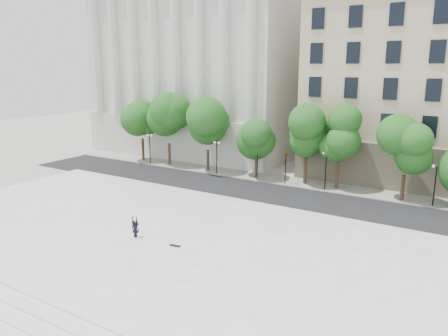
{
  "coord_description": "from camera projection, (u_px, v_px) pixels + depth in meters",
  "views": [
    {
      "loc": [
        21.25,
        -21.18,
        13.06
      ],
      "look_at": [
        1.98,
        10.0,
        4.4
      ],
      "focal_mm": 35.0,
      "sensor_mm": 36.0,
      "label": 1
    }
  ],
  "objects": [
    {
      "name": "skateboard",
      "position": [
        175.0,
        246.0,
        31.15
      ],
      "size": [
        0.83,
        0.33,
        0.08
      ],
      "primitive_type": "cube",
      "rotation": [
        0.0,
        0.0,
        0.16
      ],
      "color": "black",
      "rests_on": "plaza"
    },
    {
      "name": "ground",
      "position": [
        128.0,
        251.0,
        31.41
      ],
      "size": [
        160.0,
        160.0,
        0.0
      ],
      "primitive_type": "plane",
      "color": "#ABA8A2",
      "rests_on": "ground"
    },
    {
      "name": "traffic_light_west",
      "position": [
        258.0,
        150.0,
        49.6
      ],
      "size": [
        0.8,
        1.69,
        4.17
      ],
      "color": "black",
      "rests_on": "ground"
    },
    {
      "name": "traffic_light_east",
      "position": [
        286.0,
        152.0,
        47.8
      ],
      "size": [
        0.59,
        1.89,
        4.25
      ],
      "color": "black",
      "rests_on": "ground"
    },
    {
      "name": "building_west",
      "position": [
        217.0,
        66.0,
        69.08
      ],
      "size": [
        31.5,
        27.65,
        25.6
      ],
      "color": "silver",
      "rests_on": "ground"
    },
    {
      "name": "far_sidewalk",
      "position": [
        272.0,
        179.0,
        51.26
      ],
      "size": [
        60.0,
        4.0,
        0.12
      ],
      "primitive_type": "cube",
      "color": "#A19E95",
      "rests_on": "ground"
    },
    {
      "name": "lamp_posts",
      "position": [
        267.0,
        157.0,
        49.47
      ],
      "size": [
        35.79,
        0.28,
        4.22
      ],
      "color": "black",
      "rests_on": "ground"
    },
    {
      "name": "street",
      "position": [
        248.0,
        191.0,
        46.31
      ],
      "size": [
        60.0,
        8.0,
        0.02
      ],
      "primitive_type": "cube",
      "color": "black",
      "rests_on": "ground"
    },
    {
      "name": "person_lying",
      "position": [
        136.0,
        234.0,
        32.76
      ],
      "size": [
        1.25,
        1.72,
        0.44
      ],
      "primitive_type": "imported",
      "rotation": [
        -1.54,
        0.0,
        0.46
      ],
      "color": "black",
      "rests_on": "plaza"
    },
    {
      "name": "street_trees",
      "position": [
        276.0,
        136.0,
        49.44
      ],
      "size": [
        44.21,
        4.98,
        7.82
      ],
      "color": "#382619",
      "rests_on": "ground"
    },
    {
      "name": "plaza",
      "position": [
        155.0,
        235.0,
        33.84
      ],
      "size": [
        44.0,
        22.0,
        0.45
      ],
      "primitive_type": "cube",
      "color": "white",
      "rests_on": "ground"
    },
    {
      "name": "plaza_steps",
      "position": [
        13.0,
        306.0,
        24.01
      ],
      "size": [
        44.0,
        3.0,
        0.3
      ],
      "color": "white",
      "rests_on": "ground"
    }
  ]
}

